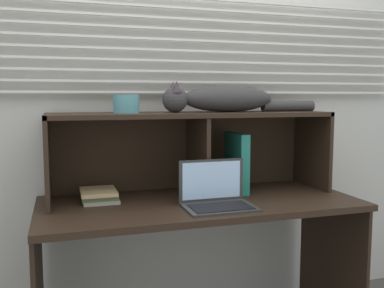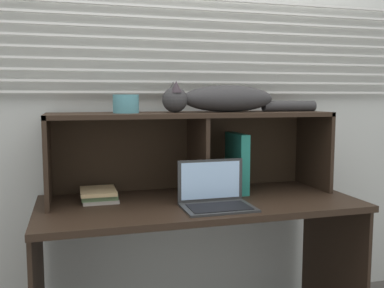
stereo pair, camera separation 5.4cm
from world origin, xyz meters
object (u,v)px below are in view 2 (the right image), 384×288
at_px(cat, 224,99).
at_px(laptop, 215,197).
at_px(binder_upright, 237,163).
at_px(book_stack, 99,195).
at_px(small_basket, 126,104).

distance_m(cat, laptop, 0.53).
bearing_deg(binder_upright, cat, 180.00).
bearing_deg(laptop, cat, 63.38).
distance_m(cat, book_stack, 0.79).
height_order(laptop, binder_upright, binder_upright).
xyz_separation_m(laptop, book_stack, (-0.50, 0.27, -0.02)).
height_order(binder_upright, small_basket, small_basket).
relative_size(laptop, book_stack, 1.46).
relative_size(cat, binder_upright, 2.73).
relative_size(laptop, binder_upright, 1.03).
distance_m(laptop, small_basket, 0.62).
bearing_deg(small_basket, laptop, -35.98).
relative_size(cat, laptop, 2.66).
height_order(cat, laptop, cat).
bearing_deg(small_basket, binder_upright, 0.00).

